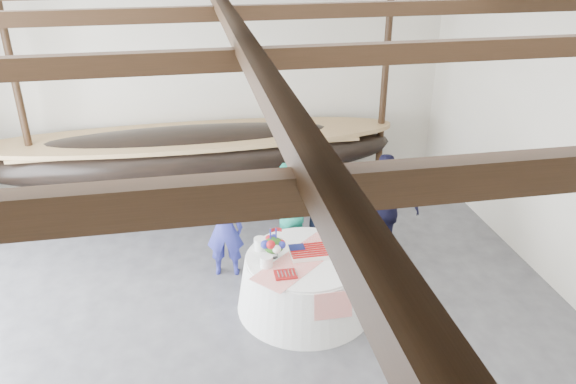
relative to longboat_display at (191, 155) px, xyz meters
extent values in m
cube|color=#3D3D42|center=(0.49, -5.10, -1.00)|extent=(10.00, 12.00, 0.01)
cube|color=silver|center=(0.49, 0.90, 1.25)|extent=(10.00, 0.02, 4.50)
cube|color=white|center=(0.49, -5.10, 3.50)|extent=(10.00, 12.00, 0.01)
cube|color=black|center=(0.49, -8.60, 3.25)|extent=(9.80, 0.12, 0.18)
cube|color=black|center=(0.49, -6.10, 3.25)|extent=(9.80, 0.12, 0.18)
cube|color=black|center=(0.49, -3.60, 3.25)|extent=(9.80, 0.12, 0.18)
cube|color=black|center=(0.49, -5.10, 3.38)|extent=(0.15, 11.76, 0.15)
cylinder|color=black|center=(-3.01, 0.00, 1.25)|extent=(0.14, 0.14, 4.50)
cylinder|color=black|center=(3.99, 0.00, 1.25)|extent=(0.14, 0.14, 4.50)
cube|color=black|center=(-2.51, 0.00, -0.79)|extent=(0.73, 0.94, 0.42)
cube|color=black|center=(2.51, 0.00, -0.79)|extent=(0.73, 0.94, 0.42)
ellipsoid|color=black|center=(0.00, 0.00, -0.01)|extent=(8.36, 1.67, 1.15)
cube|color=#9E7A4C|center=(0.00, 0.00, 0.31)|extent=(6.68, 1.10, 0.06)
cone|color=silver|center=(1.52, -3.94, -0.58)|extent=(2.04, 2.04, 0.84)
cylinder|color=silver|center=(1.52, -3.94, -0.15)|extent=(1.73, 1.73, 0.04)
cube|color=red|center=(1.52, -3.94, -0.13)|extent=(1.77, 1.66, 0.01)
cube|color=white|center=(1.60, -3.90, -0.09)|extent=(0.60, 0.40, 0.07)
cylinder|color=white|center=(0.92, -4.09, -0.05)|extent=(0.18, 0.18, 0.16)
cylinder|color=white|center=(0.89, -3.62, -0.04)|extent=(0.18, 0.18, 0.18)
cube|color=maroon|center=(1.14, -4.36, -0.11)|extent=(0.30, 0.24, 0.03)
cone|color=silver|center=(2.10, -4.06, -0.07)|extent=(0.09, 0.09, 0.12)
imported|color=navy|center=(0.43, -2.85, -0.17)|extent=(0.66, 0.48, 1.65)
imported|color=#20A889|center=(1.50, -2.45, -0.14)|extent=(0.91, 0.75, 1.72)
imported|color=black|center=(2.07, -2.47, -0.20)|extent=(1.14, 0.81, 1.61)
imported|color=black|center=(3.06, -2.92, -0.03)|extent=(1.23, 0.84, 1.93)
camera|label=1|loc=(0.00, -10.67, 4.28)|focal=35.00mm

